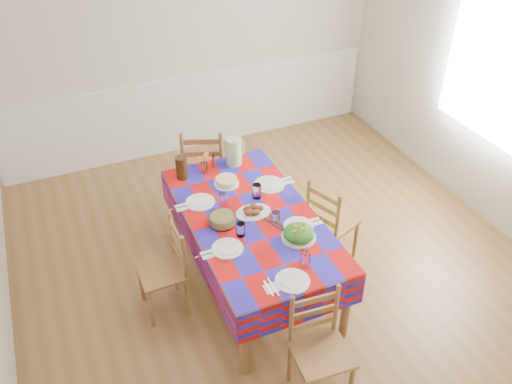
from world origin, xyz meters
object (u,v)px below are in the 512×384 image
dining_table (251,224)px  meat_platter (253,211)px  chair_far (204,169)px  green_pitcher (234,151)px  chair_left (166,270)px  chair_near (319,349)px  tea_pitcher (182,167)px  chair_right (330,223)px

dining_table → meat_platter: 0.11m
chair_far → green_pitcher: bearing=135.4°
meat_platter → chair_left: size_ratio=0.35×
green_pitcher → chair_far: bearing=115.1°
chair_near → tea_pitcher: bearing=104.9°
chair_near → chair_left: chair_near is taller
dining_table → green_pitcher: green_pitcher is taller
meat_platter → chair_left: bearing=-177.9°
dining_table → chair_right: (0.74, -0.01, -0.22)m
chair_near → chair_right: bearing=62.1°
chair_far → chair_left: size_ratio=1.15×
tea_pitcher → chair_left: bearing=-118.0°
green_pitcher → dining_table: bearing=-101.6°
chair_left → chair_near: bearing=31.6°
dining_table → chair_right: chair_right is taller
tea_pitcher → chair_right: (1.09, -0.77, -0.40)m
meat_platter → tea_pitcher: bearing=117.1°
chair_left → chair_right: 1.49m
chair_near → chair_left: bearing=127.3°
dining_table → chair_left: 0.78m
meat_platter → chair_near: bearing=-91.2°
green_pitcher → tea_pitcher: bearing=-176.0°
green_pitcher → chair_right: 1.08m
green_pitcher → chair_right: green_pitcher is taller
chair_near → chair_far: size_ratio=0.90×
tea_pitcher → dining_table: bearing=-65.6°
meat_platter → chair_right: (0.72, -0.04, -0.32)m
chair_far → chair_right: size_ratio=1.11×
tea_pitcher → chair_far: chair_far is taller
dining_table → chair_far: chair_far is taller
meat_platter → green_pitcher: (0.13, 0.76, 0.10)m
chair_far → chair_left: 1.38m
chair_right → dining_table: bearing=67.7°
green_pitcher → tea_pitcher: green_pitcher is taller
green_pitcher → tea_pitcher: 0.51m
green_pitcher → chair_near: green_pitcher is taller
tea_pitcher → meat_platter: bearing=-62.9°
tea_pitcher → chair_left: 0.95m
green_pitcher → chair_right: size_ratio=0.30×
dining_table → chair_far: bearing=90.8°
green_pitcher → chair_far: (-0.18, 0.38, -0.38)m
dining_table → meat_platter: meat_platter is taller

